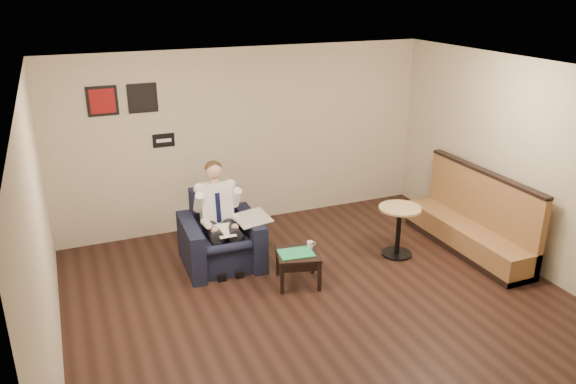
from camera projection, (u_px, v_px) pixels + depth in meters
name	position (u px, v px, depth m)	size (l,w,h in m)	color
ground	(330.00, 311.00, 6.73)	(6.00, 6.00, 0.00)	black
wall_back	(247.00, 138.00, 8.83)	(6.00, 0.02, 2.80)	beige
wall_front	(544.00, 361.00, 3.65)	(6.00, 0.02, 2.80)	beige
wall_left	(43.00, 250.00, 5.15)	(0.02, 6.00, 2.80)	beige
wall_right	(538.00, 170.00, 7.32)	(0.02, 6.00, 2.80)	beige
ceiling	(338.00, 76.00, 5.74)	(6.00, 6.00, 0.02)	white
seating_sign	(164.00, 140.00, 8.31)	(0.32, 0.02, 0.20)	black
art_print_left	(102.00, 101.00, 7.79)	(0.42, 0.03, 0.42)	maroon
art_print_right	(143.00, 98.00, 7.99)	(0.42, 0.03, 0.42)	black
armchair	(221.00, 231.00, 7.68)	(1.03, 1.03, 1.00)	black
seated_man	(223.00, 223.00, 7.50)	(0.65, 0.98, 1.37)	white
lap_papers	(225.00, 231.00, 7.43)	(0.23, 0.33, 0.01)	white
newspaper	(252.00, 218.00, 7.66)	(0.43, 0.54, 0.01)	silver
side_table	(298.00, 268.00, 7.30)	(0.54, 0.54, 0.44)	black
green_folder	(296.00, 253.00, 7.19)	(0.44, 0.31, 0.01)	#28CA73
coffee_mug	(310.00, 245.00, 7.33)	(0.08, 0.08, 0.09)	white
smartphone	(300.00, 247.00, 7.37)	(0.14, 0.07, 0.01)	black
banquette	(470.00, 213.00, 8.08)	(0.55, 2.29, 1.17)	olive
cafe_table	(398.00, 231.00, 8.00)	(0.60, 0.60, 0.74)	tan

